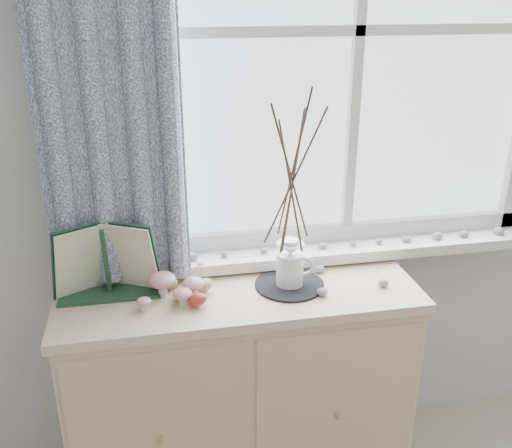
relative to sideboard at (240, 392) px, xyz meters
name	(u,v)px	position (x,y,z in m)	size (l,w,h in m)	color
sideboard	(240,392)	(0.00, 0.00, 0.00)	(1.20, 0.45, 0.85)	beige
botanical_book	(106,264)	(-0.42, 0.01, 0.55)	(0.38, 0.13, 0.26)	#1C3A26
toadstool_cluster	(172,286)	(-0.22, -0.02, 0.47)	(0.22, 0.15, 0.08)	silver
wooden_eggs	(188,289)	(-0.17, -0.02, 0.45)	(0.16, 0.17, 0.06)	tan
songbird_figurine	(190,269)	(-0.15, 0.12, 0.45)	(0.12, 0.05, 0.06)	white
crocheted_doily	(289,285)	(0.17, -0.01, 0.43)	(0.23, 0.23, 0.01)	black
twig_pitcher	(292,174)	(0.17, -0.01, 0.82)	(0.32, 0.32, 0.69)	white
sideboard_pebbles	(341,281)	(0.35, -0.03, 0.44)	(0.26, 0.19, 0.03)	gray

